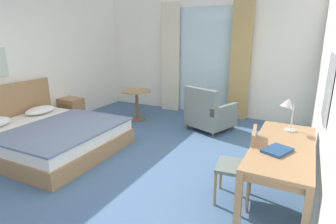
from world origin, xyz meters
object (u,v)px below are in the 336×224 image
bed (48,135)px  armchair_by_window (209,114)px  nightstand (71,110)px  round_cafe_table (137,98)px  writing_desk (283,153)px  desk_chair (242,162)px  desk_lamp (288,106)px  closed_book (277,150)px

bed → armchair_by_window: bearing=46.1°
nightstand → round_cafe_table: 1.50m
armchair_by_window → round_cafe_table: (-1.71, -0.07, 0.16)m
writing_desk → bed: bearing=-179.7°
writing_desk → round_cafe_table: 3.89m
desk_chair → armchair_by_window: 2.50m
writing_desk → armchair_by_window: 2.70m
bed → desk_chair: (3.26, -0.02, 0.25)m
desk_lamp → writing_desk: bearing=-87.4°
desk_chair → desk_lamp: bearing=51.2°
desk_lamp → round_cafe_table: bearing=152.7°
bed → nightstand: (-0.84, 1.35, 0.02)m
nightstand → armchair_by_window: armchair_by_window is taller
desk_chair → armchair_by_window: size_ratio=0.90×
desk_chair → round_cafe_table: bearing=142.9°
desk_chair → closed_book: 0.50m
desk_lamp → armchair_by_window: size_ratio=0.44×
bed → round_cafe_table: bearing=79.0°
nightstand → round_cafe_table: (1.25, 0.79, 0.24)m
writing_desk → round_cafe_table: bearing=147.1°
writing_desk → armchair_by_window: size_ratio=1.55×
nightstand → desk_chair: size_ratio=0.59×
nightstand → closed_book: bearing=-19.0°
nightstand → armchair_by_window: (2.96, 0.85, 0.08)m
desk_lamp → armchair_by_window: (-1.53, 1.74, -0.75)m
bed → armchair_by_window: 3.06m
armchair_by_window → desk_chair: bearing=-62.8°
desk_lamp → armchair_by_window: desk_lamp is taller
bed → nightstand: bed is taller
bed → closed_book: size_ratio=7.45×
desk_lamp → round_cafe_table: desk_lamp is taller
nightstand → closed_book: 4.76m
bed → armchair_by_window: bed is taller
round_cafe_table → nightstand: bearing=-148.0°
bed → writing_desk: bed is taller
writing_desk → closed_book: 0.25m
armchair_by_window → desk_lamp: bearing=-48.6°
desk_chair → desk_lamp: desk_lamp is taller
armchair_by_window → writing_desk: bearing=-54.5°
desk_chair → desk_lamp: size_ratio=2.06×
writing_desk → armchair_by_window: bearing=125.5°
armchair_by_window → bed: bearing=-133.9°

